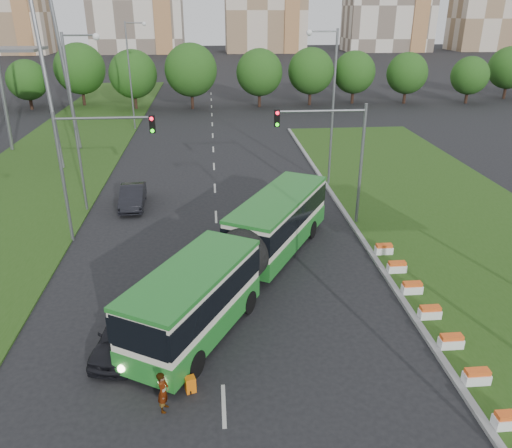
{
  "coord_description": "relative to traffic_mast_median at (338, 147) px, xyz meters",
  "views": [
    {
      "loc": [
        -3.07,
        -20.14,
        13.43
      ],
      "look_at": [
        -0.87,
        4.57,
        2.6
      ],
      "focal_mm": 35.0,
      "sensor_mm": 36.0,
      "label": 1
    }
  ],
  "objects": [
    {
      "name": "ground",
      "position": [
        -4.78,
        -10.0,
        -5.35
      ],
      "size": [
        360.0,
        360.0,
        0.0
      ],
      "primitive_type": "plane",
      "color": "black",
      "rests_on": "ground"
    },
    {
      "name": "grass_median",
      "position": [
        8.22,
        -2.0,
        -5.27
      ],
      "size": [
        14.0,
        60.0,
        0.15
      ],
      "primitive_type": "cube",
      "color": "#254914",
      "rests_on": "ground"
    },
    {
      "name": "median_kerb",
      "position": [
        1.27,
        -2.0,
        -5.26
      ],
      "size": [
        0.3,
        60.0,
        0.18
      ],
      "primitive_type": "cube",
      "color": "gray",
      "rests_on": "ground"
    },
    {
      "name": "left_verge",
      "position": [
        -22.78,
        15.0,
        -5.3
      ],
      "size": [
        12.0,
        110.0,
        0.1
      ],
      "primitive_type": "cube",
      "color": "#254914",
      "rests_on": "ground"
    },
    {
      "name": "lane_markings",
      "position": [
        -7.78,
        10.0,
        -5.35
      ],
      "size": [
        0.2,
        100.0,
        0.01
      ],
      "primitive_type": null,
      "color": "#B5B5AE",
      "rests_on": "ground"
    },
    {
      "name": "flower_planters",
      "position": [
        1.92,
        -11.4,
        -4.9
      ],
      "size": [
        1.1,
        13.7,
        0.6
      ],
      "primitive_type": null,
      "color": "white",
      "rests_on": "grass_median"
    },
    {
      "name": "traffic_mast_median",
      "position": [
        0.0,
        0.0,
        0.0
      ],
      "size": [
        5.76,
        0.32,
        8.0
      ],
      "color": "slate",
      "rests_on": "ground"
    },
    {
      "name": "traffic_mast_left",
      "position": [
        -15.16,
        -1.0,
        0.0
      ],
      "size": [
        5.76,
        0.32,
        8.0
      ],
      "color": "slate",
      "rests_on": "ground"
    },
    {
      "name": "street_lamps",
      "position": [
        -7.78,
        0.0,
        0.65
      ],
      "size": [
        36.0,
        60.0,
        12.0
      ],
      "primitive_type": null,
      "color": "slate",
      "rests_on": "ground"
    },
    {
      "name": "tree_line",
      "position": [
        5.22,
        45.0,
        -0.85
      ],
      "size": [
        120.0,
        8.0,
        9.0
      ],
      "primitive_type": null,
      "color": "#174312",
      "rests_on": "ground"
    },
    {
      "name": "articulated_bus",
      "position": [
        -6.72,
        -7.09,
        -3.53
      ],
      "size": [
        2.81,
        18.01,
        2.97
      ],
      "rotation": [
        0.0,
        0.0,
        -0.52
      ],
      "color": "silver",
      "rests_on": "ground"
    },
    {
      "name": "car_left_near",
      "position": [
        -11.82,
        -12.22,
        -4.56
      ],
      "size": [
        2.77,
        4.94,
        1.59
      ],
      "primitive_type": "imported",
      "rotation": [
        0.0,
        0.0,
        -0.2
      ],
      "color": "black",
      "rests_on": "ground"
    },
    {
      "name": "car_left_far",
      "position": [
        -13.77,
        4.52,
        -4.57
      ],
      "size": [
        1.87,
        4.81,
        1.56
      ],
      "primitive_type": "imported",
      "rotation": [
        0.0,
        0.0,
        0.05
      ],
      "color": "black",
      "rests_on": "ground"
    },
    {
      "name": "pedestrian",
      "position": [
        -9.92,
        -16.0,
        -4.53
      ],
      "size": [
        0.5,
        0.66,
        1.64
      ],
      "primitive_type": "imported",
      "rotation": [
        0.0,
        0.0,
        1.39
      ],
      "color": "gray",
      "rests_on": "ground"
    },
    {
      "name": "shopping_trolley",
      "position": [
        -9.01,
        -15.13,
        -5.03
      ],
      "size": [
        0.38,
        0.4,
        0.65
      ],
      "rotation": [
        0.0,
        0.0,
        0.3
      ],
      "color": "orange",
      "rests_on": "ground"
    }
  ]
}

